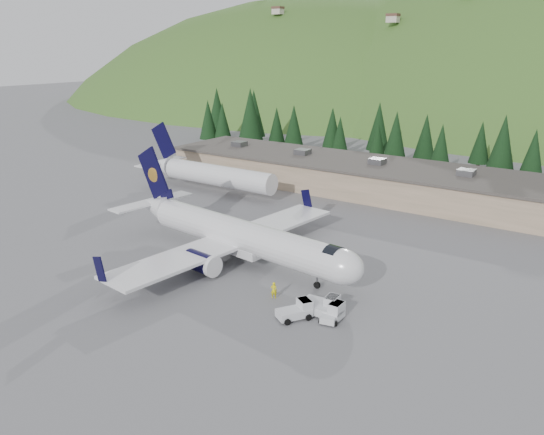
{
  "coord_description": "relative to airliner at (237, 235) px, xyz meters",
  "views": [
    {
      "loc": [
        35.79,
        -46.11,
        24.55
      ],
      "look_at": [
        0.0,
        6.0,
        4.0
      ],
      "focal_mm": 35.0,
      "sensor_mm": 36.0,
      "label": 1
    }
  ],
  "objects": [
    {
      "name": "baggage_tug_c",
      "position": [
        16.24,
        -6.31,
        -2.52
      ],
      "size": [
        2.16,
        3.02,
        1.49
      ],
      "rotation": [
        0.0,
        0.0,
        1.79
      ],
      "color": "silver",
      "rests_on": "ground"
    },
    {
      "name": "airliner",
      "position": [
        0.0,
        0.0,
        0.0
      ],
      "size": [
        36.03,
        33.88,
        11.95
      ],
      "rotation": [
        0.0,
        0.0,
        -0.11
      ],
      "color": "white",
      "rests_on": "ground"
    },
    {
      "name": "baggage_tug_a",
      "position": [
        14.94,
        -5.47,
        -2.37
      ],
      "size": [
        3.54,
        2.3,
        1.82
      ],
      "rotation": [
        0.0,
        0.0,
        0.08
      ],
      "color": "silver",
      "rests_on": "ground"
    },
    {
      "name": "tree_line",
      "position": [
        0.82,
        60.98,
        4.35
      ],
      "size": [
        113.44,
        18.75,
        14.26
      ],
      "color": "black",
      "rests_on": "ground"
    },
    {
      "name": "baggage_tug_d",
      "position": [
        13.45,
        -7.99,
        -2.4
      ],
      "size": [
        3.17,
        3.64,
        1.75
      ],
      "rotation": [
        0.0,
        0.0,
        1.01
      ],
      "color": "silver",
      "rests_on": "ground"
    },
    {
      "name": "baggage_tug_b",
      "position": [
        15.88,
        -6.3,
        -2.38
      ],
      "size": [
        3.38,
        2.05,
        1.8
      ],
      "rotation": [
        0.0,
        0.0,
        -0.0
      ],
      "color": "silver",
      "rests_on": "ground"
    },
    {
      "name": "terminal_building",
      "position": [
        -3.96,
        37.88,
        -0.56
      ],
      "size": [
        71.0,
        17.0,
        6.1
      ],
      "color": "#8D7A5D",
      "rests_on": "ground"
    },
    {
      "name": "second_airliner",
      "position": [
        -23.88,
        21.88,
        0.14
      ],
      "size": [
        27.5,
        11.0,
        10.05
      ],
      "color": "white",
      "rests_on": "ground"
    },
    {
      "name": "ramp_worker",
      "position": [
        9.31,
        -5.82,
        -2.3
      ],
      "size": [
        0.76,
        0.66,
        1.77
      ],
      "primitive_type": "imported",
      "rotation": [
        0.0,
        0.0,
        3.59
      ],
      "color": "yellow",
      "rests_on": "ground"
    },
    {
      "name": "ground",
      "position": [
        1.05,
        -0.12,
        -3.18
      ],
      "size": [
        600.0,
        600.0,
        0.0
      ],
      "primitive_type": "plane",
      "color": "#58585C"
    }
  ]
}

